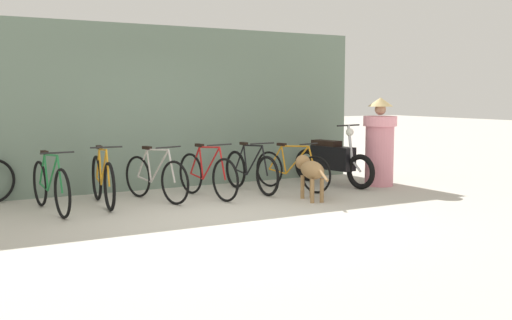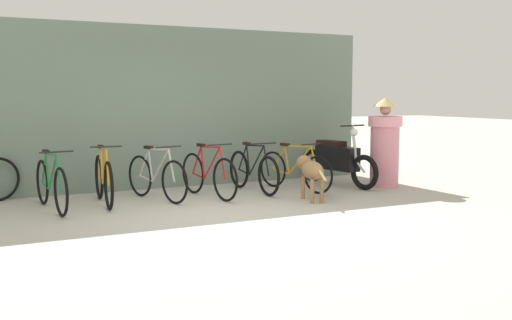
{
  "view_description": "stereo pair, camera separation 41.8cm",
  "coord_description": "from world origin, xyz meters",
  "px_view_note": "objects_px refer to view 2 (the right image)",
  "views": [
    {
      "loc": [
        -3.58,
        -7.22,
        1.67
      ],
      "look_at": [
        0.94,
        0.89,
        0.65
      ],
      "focal_mm": 42.0,
      "sensor_mm": 36.0,
      "label": 1
    },
    {
      "loc": [
        -3.21,
        -7.42,
        1.67
      ],
      "look_at": [
        0.94,
        0.89,
        0.65
      ],
      "focal_mm": 42.0,
      "sensor_mm": 36.0,
      "label": 2
    }
  ],
  "objects_px": {
    "bicycle_2": "(157,177)",
    "person_in_robes": "(385,143)",
    "bicycle_3": "(208,175)",
    "bicycle_0": "(51,185)",
    "bicycle_1": "(104,180)",
    "bicycle_4": "(253,171)",
    "bicycle_5": "(295,170)",
    "motorcycle": "(337,160)",
    "stray_dog": "(311,170)"
  },
  "relations": [
    {
      "from": "stray_dog",
      "to": "person_in_robes",
      "type": "bearing_deg",
      "value": -59.87
    },
    {
      "from": "bicycle_0",
      "to": "bicycle_1",
      "type": "xyz_separation_m",
      "value": [
        0.79,
        0.16,
        0.01
      ]
    },
    {
      "from": "bicycle_3",
      "to": "bicycle_2",
      "type": "bearing_deg",
      "value": -108.55
    },
    {
      "from": "bicycle_4",
      "to": "motorcycle",
      "type": "xyz_separation_m",
      "value": [
        1.71,
        -0.03,
        0.1
      ]
    },
    {
      "from": "person_in_robes",
      "to": "bicycle_3",
      "type": "bearing_deg",
      "value": 36.96
    },
    {
      "from": "bicycle_4",
      "to": "person_in_robes",
      "type": "distance_m",
      "value": 2.51
    },
    {
      "from": "bicycle_3",
      "to": "stray_dog",
      "type": "xyz_separation_m",
      "value": [
        1.35,
        -0.97,
        0.11
      ]
    },
    {
      "from": "bicycle_3",
      "to": "bicycle_4",
      "type": "distance_m",
      "value": 0.91
    },
    {
      "from": "bicycle_5",
      "to": "bicycle_1",
      "type": "bearing_deg",
      "value": -109.11
    },
    {
      "from": "stray_dog",
      "to": "bicycle_3",
      "type": "bearing_deg",
      "value": 66.61
    },
    {
      "from": "bicycle_0",
      "to": "person_in_robes",
      "type": "xyz_separation_m",
      "value": [
        5.75,
        -0.33,
        0.43
      ]
    },
    {
      "from": "bicycle_2",
      "to": "motorcycle",
      "type": "bearing_deg",
      "value": 73.74
    },
    {
      "from": "bicycle_3",
      "to": "bicycle_5",
      "type": "bearing_deg",
      "value": 80.36
    },
    {
      "from": "bicycle_5",
      "to": "bicycle_3",
      "type": "bearing_deg",
      "value": -106.44
    },
    {
      "from": "bicycle_1",
      "to": "motorcycle",
      "type": "bearing_deg",
      "value": 94.03
    },
    {
      "from": "bicycle_2",
      "to": "bicycle_4",
      "type": "distance_m",
      "value": 1.72
    },
    {
      "from": "person_in_robes",
      "to": "motorcycle",
      "type": "bearing_deg",
      "value": 9.0
    },
    {
      "from": "bicycle_2",
      "to": "bicycle_0",
      "type": "bearing_deg",
      "value": -101.48
    },
    {
      "from": "bicycle_3",
      "to": "bicycle_5",
      "type": "xyz_separation_m",
      "value": [
        1.62,
        0.0,
        -0.02
      ]
    },
    {
      "from": "bicycle_0",
      "to": "stray_dog",
      "type": "distance_m",
      "value": 3.92
    },
    {
      "from": "bicycle_0",
      "to": "bicycle_4",
      "type": "relative_size",
      "value": 1.04
    },
    {
      "from": "bicycle_2",
      "to": "bicycle_5",
      "type": "height_order",
      "value": "bicycle_2"
    },
    {
      "from": "bicycle_1",
      "to": "bicycle_2",
      "type": "distance_m",
      "value": 0.83
    },
    {
      "from": "bicycle_1",
      "to": "stray_dog",
      "type": "distance_m",
      "value": 3.21
    },
    {
      "from": "bicycle_1",
      "to": "bicycle_2",
      "type": "bearing_deg",
      "value": 92.81
    },
    {
      "from": "bicycle_0",
      "to": "bicycle_3",
      "type": "xyz_separation_m",
      "value": [
        2.45,
        0.01,
        0.0
      ]
    },
    {
      "from": "bicycle_1",
      "to": "motorcycle",
      "type": "xyz_separation_m",
      "value": [
        4.26,
        -0.01,
        0.09
      ]
    },
    {
      "from": "bicycle_1",
      "to": "person_in_robes",
      "type": "height_order",
      "value": "person_in_robes"
    },
    {
      "from": "motorcycle",
      "to": "person_in_robes",
      "type": "bearing_deg",
      "value": 45.4
    },
    {
      "from": "stray_dog",
      "to": "bicycle_0",
      "type": "bearing_deg",
      "value": 88.1
    },
    {
      "from": "bicycle_3",
      "to": "motorcycle",
      "type": "distance_m",
      "value": 2.61
    },
    {
      "from": "bicycle_3",
      "to": "motorcycle",
      "type": "relative_size",
      "value": 0.85
    },
    {
      "from": "bicycle_1",
      "to": "person_in_robes",
      "type": "bearing_deg",
      "value": 88.61
    },
    {
      "from": "bicycle_0",
      "to": "bicycle_3",
      "type": "bearing_deg",
      "value": 84.64
    },
    {
      "from": "bicycle_3",
      "to": "bicycle_4",
      "type": "height_order",
      "value": "bicycle_3"
    },
    {
      "from": "motorcycle",
      "to": "person_in_robes",
      "type": "xyz_separation_m",
      "value": [
        0.71,
        -0.47,
        0.34
      ]
    },
    {
      "from": "bicycle_0",
      "to": "bicycle_5",
      "type": "height_order",
      "value": "bicycle_0"
    },
    {
      "from": "bicycle_3",
      "to": "bicycle_4",
      "type": "relative_size",
      "value": 0.97
    },
    {
      "from": "bicycle_3",
      "to": "person_in_robes",
      "type": "bearing_deg",
      "value": 74.34
    },
    {
      "from": "bicycle_1",
      "to": "bicycle_3",
      "type": "distance_m",
      "value": 1.66
    },
    {
      "from": "bicycle_1",
      "to": "bicycle_2",
      "type": "xyz_separation_m",
      "value": [
        0.83,
        -0.02,
        -0.01
      ]
    },
    {
      "from": "bicycle_2",
      "to": "person_in_robes",
      "type": "bearing_deg",
      "value": 67.19
    },
    {
      "from": "bicycle_5",
      "to": "person_in_robes",
      "type": "bearing_deg",
      "value": 61.87
    },
    {
      "from": "bicycle_3",
      "to": "bicycle_4",
      "type": "xyz_separation_m",
      "value": [
        0.89,
        0.16,
        -0.01
      ]
    },
    {
      "from": "bicycle_2",
      "to": "stray_dog",
      "type": "height_order",
      "value": "bicycle_2"
    },
    {
      "from": "bicycle_4",
      "to": "stray_dog",
      "type": "height_order",
      "value": "bicycle_4"
    },
    {
      "from": "bicycle_3",
      "to": "person_in_robes",
      "type": "xyz_separation_m",
      "value": [
        3.31,
        -0.34,
        0.43
      ]
    },
    {
      "from": "bicycle_3",
      "to": "motorcycle",
      "type": "bearing_deg",
      "value": 83.15
    },
    {
      "from": "bicycle_1",
      "to": "motorcycle",
      "type": "distance_m",
      "value": 4.26
    },
    {
      "from": "bicycle_3",
      "to": "bicycle_0",
      "type": "bearing_deg",
      "value": -99.56
    }
  ]
}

